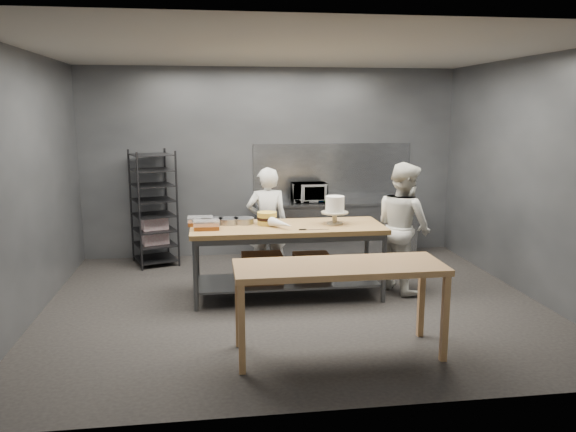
{
  "coord_description": "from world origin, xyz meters",
  "views": [
    {
      "loc": [
        -0.98,
        -6.49,
        2.35
      ],
      "look_at": [
        -0.04,
        0.25,
        1.05
      ],
      "focal_mm": 35.0,
      "sensor_mm": 36.0,
      "label": 1
    }
  ],
  "objects_px": {
    "speed_rack": "(154,209)",
    "microwave": "(309,192)",
    "frosted_cake_stand": "(335,207)",
    "work_table": "(286,252)",
    "layer_cake": "(267,218)",
    "near_counter": "(339,273)",
    "chef_behind": "(267,224)",
    "chef_right": "(403,227)"
  },
  "relations": [
    {
      "from": "speed_rack",
      "to": "microwave",
      "type": "distance_m",
      "value": 2.42
    },
    {
      "from": "frosted_cake_stand",
      "to": "work_table",
      "type": "bearing_deg",
      "value": 179.75
    },
    {
      "from": "frosted_cake_stand",
      "to": "layer_cake",
      "type": "xyz_separation_m",
      "value": [
        -0.85,
        0.08,
        -0.14
      ]
    },
    {
      "from": "near_counter",
      "to": "layer_cake",
      "type": "relative_size",
      "value": 8.2
    },
    {
      "from": "chef_behind",
      "to": "layer_cake",
      "type": "xyz_separation_m",
      "value": [
        -0.07,
        -0.71,
        0.21
      ]
    },
    {
      "from": "speed_rack",
      "to": "microwave",
      "type": "height_order",
      "value": "speed_rack"
    },
    {
      "from": "near_counter",
      "to": "chef_behind",
      "type": "height_order",
      "value": "chef_behind"
    },
    {
      "from": "near_counter",
      "to": "speed_rack",
      "type": "xyz_separation_m",
      "value": [
        -2.06,
        3.57,
        0.04
      ]
    },
    {
      "from": "work_table",
      "to": "speed_rack",
      "type": "distance_m",
      "value": 2.54
    },
    {
      "from": "work_table",
      "to": "frosted_cake_stand",
      "type": "xyz_separation_m",
      "value": [
        0.62,
        -0.0,
        0.57
      ]
    },
    {
      "from": "work_table",
      "to": "speed_rack",
      "type": "height_order",
      "value": "speed_rack"
    },
    {
      "from": "work_table",
      "to": "speed_rack",
      "type": "xyz_separation_m",
      "value": [
        -1.79,
        1.79,
        0.28
      ]
    },
    {
      "from": "speed_rack",
      "to": "chef_right",
      "type": "distance_m",
      "value": 3.76
    },
    {
      "from": "work_table",
      "to": "speed_rack",
      "type": "relative_size",
      "value": 1.37
    },
    {
      "from": "microwave",
      "to": "layer_cake",
      "type": "xyz_separation_m",
      "value": [
        -0.85,
        -1.79,
        -0.05
      ]
    },
    {
      "from": "chef_behind",
      "to": "chef_right",
      "type": "height_order",
      "value": "chef_right"
    },
    {
      "from": "work_table",
      "to": "speed_rack",
      "type": "bearing_deg",
      "value": 134.95
    },
    {
      "from": "work_table",
      "to": "microwave",
      "type": "distance_m",
      "value": 2.03
    },
    {
      "from": "speed_rack",
      "to": "frosted_cake_stand",
      "type": "xyz_separation_m",
      "value": [
        2.41,
        -1.79,
        0.29
      ]
    },
    {
      "from": "near_counter",
      "to": "chef_behind",
      "type": "bearing_deg",
      "value": 99.48
    },
    {
      "from": "chef_behind",
      "to": "frosted_cake_stand",
      "type": "xyz_separation_m",
      "value": [
        0.78,
        -0.79,
        0.36
      ]
    },
    {
      "from": "chef_behind",
      "to": "layer_cake",
      "type": "height_order",
      "value": "chef_behind"
    },
    {
      "from": "chef_behind",
      "to": "microwave",
      "type": "height_order",
      "value": "chef_behind"
    },
    {
      "from": "layer_cake",
      "to": "frosted_cake_stand",
      "type": "bearing_deg",
      "value": -5.17
    },
    {
      "from": "speed_rack",
      "to": "layer_cake",
      "type": "xyz_separation_m",
      "value": [
        1.56,
        -1.71,
        0.14
      ]
    },
    {
      "from": "frosted_cake_stand",
      "to": "speed_rack",
      "type": "bearing_deg",
      "value": 143.35
    },
    {
      "from": "chef_right",
      "to": "chef_behind",
      "type": "bearing_deg",
      "value": 48.4
    },
    {
      "from": "microwave",
      "to": "frosted_cake_stand",
      "type": "relative_size",
      "value": 1.52
    },
    {
      "from": "speed_rack",
      "to": "frosted_cake_stand",
      "type": "bearing_deg",
      "value": -36.65
    },
    {
      "from": "microwave",
      "to": "layer_cake",
      "type": "bearing_deg",
      "value": -115.39
    },
    {
      "from": "speed_rack",
      "to": "chef_behind",
      "type": "bearing_deg",
      "value": -31.59
    },
    {
      "from": "chef_right",
      "to": "near_counter",
      "type": "bearing_deg",
      "value": 126.7
    },
    {
      "from": "near_counter",
      "to": "speed_rack",
      "type": "height_order",
      "value": "speed_rack"
    },
    {
      "from": "speed_rack",
      "to": "chef_right",
      "type": "bearing_deg",
      "value": -27.44
    },
    {
      "from": "microwave",
      "to": "frosted_cake_stand",
      "type": "distance_m",
      "value": 1.87
    },
    {
      "from": "speed_rack",
      "to": "chef_right",
      "type": "height_order",
      "value": "speed_rack"
    },
    {
      "from": "chef_right",
      "to": "microwave",
      "type": "height_order",
      "value": "chef_right"
    },
    {
      "from": "chef_right",
      "to": "frosted_cake_stand",
      "type": "height_order",
      "value": "chef_right"
    },
    {
      "from": "chef_behind",
      "to": "chef_right",
      "type": "distance_m",
      "value": 1.86
    },
    {
      "from": "work_table",
      "to": "frosted_cake_stand",
      "type": "relative_size",
      "value": 6.74
    },
    {
      "from": "speed_rack",
      "to": "chef_right",
      "type": "relative_size",
      "value": 1.04
    },
    {
      "from": "work_table",
      "to": "near_counter",
      "type": "bearing_deg",
      "value": -81.28
    }
  ]
}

